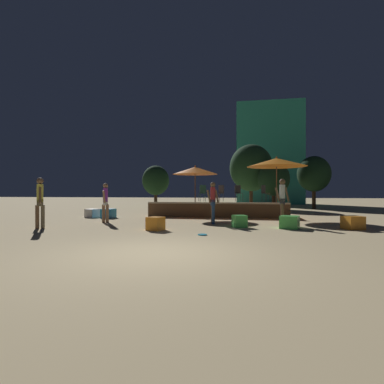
{
  "coord_description": "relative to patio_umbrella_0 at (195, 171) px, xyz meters",
  "views": [
    {
      "loc": [
        1.83,
        -6.19,
        1.31
      ],
      "look_at": [
        0.0,
        4.08,
        1.31
      ],
      "focal_mm": 28.0,
      "sensor_mm": 36.0,
      "label": 1
    }
  ],
  "objects": [
    {
      "name": "ground_plane",
      "position": [
        0.7,
        -8.93,
        -2.4
      ],
      "size": [
        120.0,
        120.0,
        0.0
      ],
      "primitive_type": "plane",
      "color": "#D1B784"
    },
    {
      "name": "wooden_deck",
      "position": [
        1.09,
        1.22,
        -2.05
      ],
      "size": [
        7.2,
        2.56,
        0.78
      ],
      "color": "brown",
      "rests_on": "ground"
    },
    {
      "name": "patio_umbrella_0",
      "position": [
        0.0,
        0.0,
        0.0
      ],
      "size": [
        2.3,
        2.3,
        2.67
      ],
      "color": "brown",
      "rests_on": "ground"
    },
    {
      "name": "patio_umbrella_1",
      "position": [
        4.07,
        0.33,
        0.38
      ],
      "size": [
        2.95,
        2.95,
        3.08
      ],
      "color": "brown",
      "rests_on": "ground"
    },
    {
      "name": "cube_seat_0",
      "position": [
        -0.5,
        -5.27,
        -2.17
      ],
      "size": [
        0.62,
        0.62,
        0.45
      ],
      "rotation": [
        0.0,
        0.0,
        -0.32
      ],
      "color": "orange",
      "rests_on": "ground"
    },
    {
      "name": "cube_seat_1",
      "position": [
        -5.25,
        -0.82,
        -2.19
      ],
      "size": [
        0.71,
        0.71,
        0.43
      ],
      "rotation": [
        0.0,
        0.0,
        -0.32
      ],
      "color": "white",
      "rests_on": "ground"
    },
    {
      "name": "cube_seat_2",
      "position": [
        6.24,
        -3.82,
        -2.17
      ],
      "size": [
        0.73,
        0.73,
        0.46
      ],
      "rotation": [
        0.0,
        0.0,
        0.32
      ],
      "color": "orange",
      "rests_on": "ground"
    },
    {
      "name": "cube_seat_3",
      "position": [
        2.32,
        -3.89,
        -2.18
      ],
      "size": [
        0.6,
        0.6,
        0.45
      ],
      "rotation": [
        0.0,
        0.0,
        0.37
      ],
      "color": "#4CC651",
      "rests_on": "ground"
    },
    {
      "name": "cube_seat_4",
      "position": [
        -4.26,
        -1.05,
        -2.17
      ],
      "size": [
        0.64,
        0.64,
        0.46
      ],
      "rotation": [
        0.0,
        0.0,
        -0.09
      ],
      "color": "#2D9EDB",
      "rests_on": "ground"
    },
    {
      "name": "cube_seat_5",
      "position": [
        4.09,
        -3.96,
        -2.18
      ],
      "size": [
        0.78,
        0.78,
        0.45
      ],
      "rotation": [
        0.0,
        0.0,
        -0.31
      ],
      "color": "#4CC651",
      "rests_on": "ground"
    },
    {
      "name": "person_0",
      "position": [
        -4.7,
        -5.56,
        -1.39
      ],
      "size": [
        0.43,
        0.52,
        1.82
      ],
      "rotation": [
        0.0,
        0.0,
        0.65
      ],
      "color": "brown",
      "rests_on": "ground"
    },
    {
      "name": "person_1",
      "position": [
        3.99,
        -2.76,
        -1.38
      ],
      "size": [
        0.59,
        0.31,
        1.83
      ],
      "rotation": [
        0.0,
        0.0,
        4.58
      ],
      "color": "brown",
      "rests_on": "ground"
    },
    {
      "name": "person_2",
      "position": [
        -3.35,
        -3.22,
        -1.49
      ],
      "size": [
        0.29,
        0.53,
        1.69
      ],
      "rotation": [
        0.0,
        0.0,
        3.26
      ],
      "color": "#997051",
      "rests_on": "ground"
    },
    {
      "name": "person_3",
      "position": [
        1.22,
        -2.89,
        -1.47
      ],
      "size": [
        0.52,
        0.29,
        1.72
      ],
      "rotation": [
        0.0,
        0.0,
        1.89
      ],
      "color": "#2D4C7F",
      "rests_on": "ground"
    },
    {
      "name": "bistro_chair_0",
      "position": [
        2.15,
        1.66,
        -1.07
      ],
      "size": [
        0.46,
        0.46,
        0.9
      ],
      "rotation": [
        0.0,
        0.0,
        0.48
      ],
      "color": "#2D3338",
      "rests_on": "wooden_deck"
    },
    {
      "name": "bistro_chair_1",
      "position": [
        0.22,
        1.13,
        -1.07
      ],
      "size": [
        0.45,
        0.45,
        0.9
      ],
      "rotation": [
        0.0,
        0.0,
        3.56
      ],
      "color": "#1E4C47",
      "rests_on": "wooden_deck"
    },
    {
      "name": "bistro_chair_2",
      "position": [
        3.59,
        1.91,
        -1.07
      ],
      "size": [
        0.48,
        0.48,
        0.9
      ],
      "rotation": [
        0.0,
        0.0,
        0.89
      ],
      "color": "#2D3338",
      "rests_on": "wooden_deck"
    },
    {
      "name": "bistro_chair_3",
      "position": [
        1.19,
        1.27,
        -1.07
      ],
      "size": [
        0.47,
        0.47,
        0.9
      ],
      "rotation": [
        0.0,
        0.0,
        5.7
      ],
      "color": "#47474C",
      "rests_on": "wooden_deck"
    },
    {
      "name": "frisbee_disc",
      "position": [
        1.25,
        -6.16,
        -2.38
      ],
      "size": [
        0.28,
        0.28,
        0.03
      ],
      "color": "#33B2D8",
      "rests_on": "ground"
    },
    {
      "name": "background_tree_0",
      "position": [
        3.0,
        9.3,
        0.83
      ],
      "size": [
        3.42,
        3.42,
        5.12
      ],
      "color": "#3D2B1C",
      "rests_on": "ground"
    },
    {
      "name": "background_tree_1",
      "position": [
        4.59,
        7.53,
        -0.13
      ],
      "size": [
        2.3,
        2.3,
        3.55
      ],
      "color": "#3D2B1C",
      "rests_on": "ground"
    },
    {
      "name": "background_tree_2",
      "position": [
        -4.82,
        8.88,
        -0.15
      ],
      "size": [
        2.24,
        2.24,
        3.5
      ],
      "color": "#3D2B1C",
      "rests_on": "ground"
    },
    {
      "name": "background_tree_3",
      "position": [
        7.78,
        9.36,
        0.29
      ],
      "size": [
        2.51,
        2.51,
        4.09
      ],
      "color": "#3D2B1C",
      "rests_on": "ground"
    },
    {
      "name": "distant_building",
      "position": [
        5.11,
        18.58,
        3.03
      ],
      "size": [
        6.96,
        3.63,
        10.87
      ],
      "color": "teal",
      "rests_on": "ground"
    }
  ]
}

